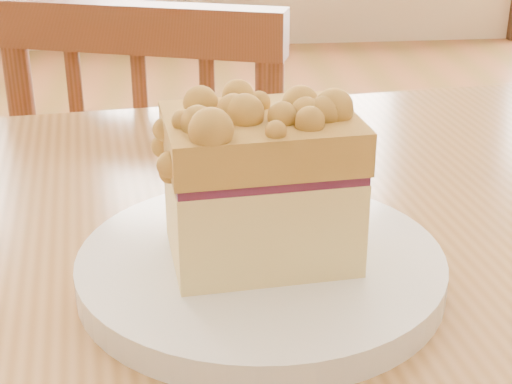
% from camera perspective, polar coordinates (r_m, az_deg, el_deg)
% --- Properties ---
extents(cafe_chair_main, '(0.49, 0.49, 0.86)m').
position_cam_1_polar(cafe_chair_main, '(1.19, -5.24, -5.33)').
color(cafe_chair_main, brown).
rests_on(cafe_chair_main, ground).
extents(plate, '(0.24, 0.24, 0.02)m').
position_cam_1_polar(plate, '(0.52, 0.35, -5.56)').
color(plate, white).
rests_on(plate, cafe_table_main).
extents(cake_slice, '(0.13, 0.10, 0.11)m').
position_cam_1_polar(cake_slice, '(0.49, 0.49, 1.15)').
color(cake_slice, '#E2CF80').
rests_on(cake_slice, plate).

